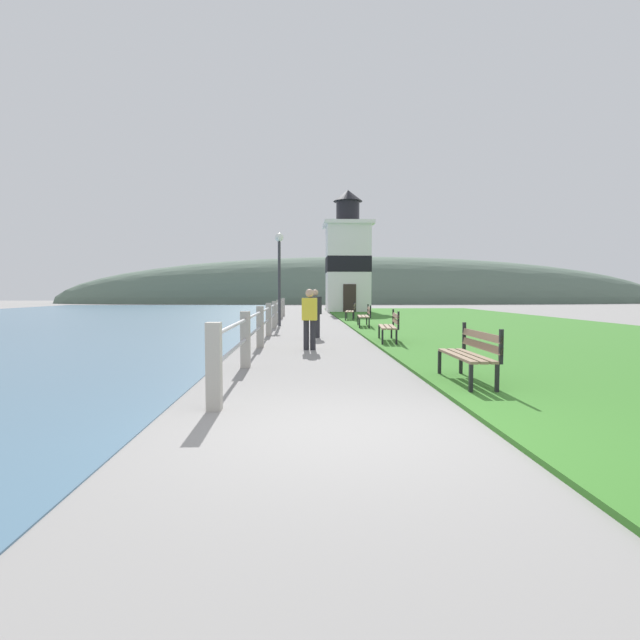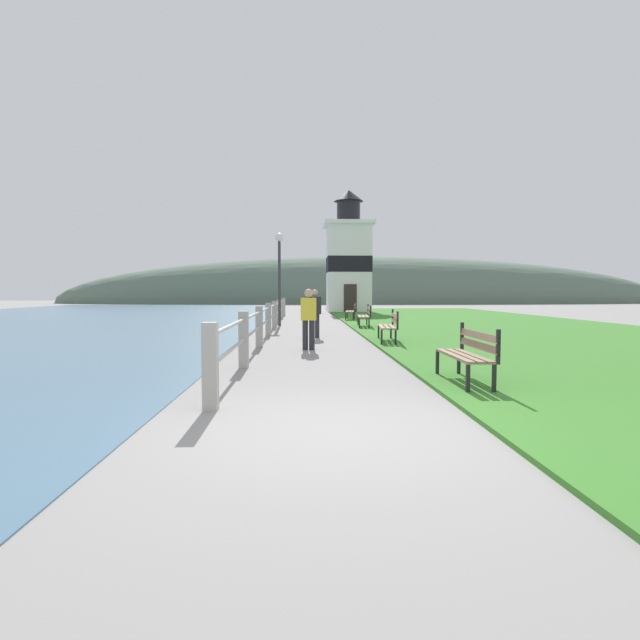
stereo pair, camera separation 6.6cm
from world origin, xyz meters
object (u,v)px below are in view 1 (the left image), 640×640
park_bench_far (366,315)px  lamp_post (279,262)px  park_bench_near (471,351)px  lighthouse (348,261)px  person_strolling (315,312)px  park_bench_by_lighthouse (352,310)px  park_bench_midway (391,324)px  person_by_railing (310,317)px

park_bench_far → lamp_post: (-3.53, 1.36, 2.20)m
park_bench_near → lighthouse: lighthouse is taller
lamp_post → person_strolling: bearing=-76.2°
park_bench_near → park_bench_by_lighthouse: size_ratio=0.91×
park_bench_by_lighthouse → person_strolling: 9.54m
park_bench_midway → lighthouse: lighthouse is taller
park_bench_by_lighthouse → person_strolling: person_strolling is taller
park_bench_far → person_strolling: 4.75m
lighthouse → park_bench_by_lighthouse: bearing=-94.3°
park_bench_far → lighthouse: (0.79, 16.21, 3.19)m
park_bench_by_lighthouse → park_bench_near: bearing=97.9°
park_bench_by_lighthouse → person_strolling: bearing=84.8°
park_bench_near → lighthouse: 28.85m
park_bench_near → park_bench_far: size_ratio=0.82×
lamp_post → lighthouse: bearing=73.8°
person_by_railing → lamp_post: 9.20m
lighthouse → park_bench_midway: bearing=-92.2°
lamp_post → park_bench_by_lighthouse: bearing=46.8°
park_bench_midway → person_strolling: person_strolling is taller
park_bench_near → park_bench_by_lighthouse: (-0.08, 17.52, 0.00)m
park_bench_near → person_strolling: 8.52m
park_bench_by_lighthouse → lamp_post: (-3.48, -3.71, 2.20)m
park_bench_near → lamp_post: 14.44m
park_bench_midway → park_bench_by_lighthouse: size_ratio=1.04×
park_bench_far → lighthouse: bearing=-88.0°
park_bench_far → person_strolling: bearing=67.7°
park_bench_midway → person_strolling: 2.78m
person_strolling → lamp_post: lamp_post is taller
person_by_railing → lamp_post: (-1.14, 8.93, 1.91)m
person_strolling → park_bench_near: bearing=-143.8°
lighthouse → person_strolling: lighthouse is taller
lighthouse → lamp_post: size_ratio=2.22×
park_bench_midway → park_bench_far: 6.04m
park_bench_by_lighthouse → lamp_post: lamp_post is taller
person_strolling → lamp_post: size_ratio=0.39×
park_bench_midway → lamp_post: 8.46m
park_bench_by_lighthouse → lighthouse: 11.61m
person_strolling → lighthouse: bearing=13.1°
park_bench_far → park_bench_by_lighthouse: same height
lighthouse → person_by_railing: lighthouse is taller
park_bench_midway → lamp_post: (-3.46, 7.40, 2.20)m
lighthouse → person_by_railing: (-3.18, -23.77, -2.90)m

